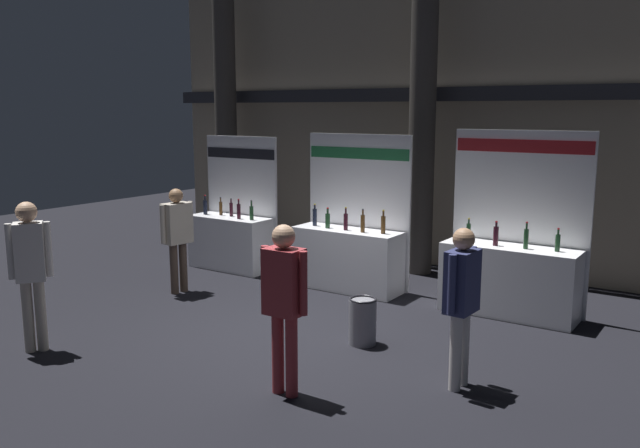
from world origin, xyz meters
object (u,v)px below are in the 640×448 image
object	(u,v)px
visitor_1	(30,263)
exhibitor_booth_2	(510,271)
visitor_2	(177,230)
trash_bin	(363,321)
visitor_3	(462,293)
exhibitor_booth_0	(232,236)
visitor_0	(284,294)
exhibitor_booth_1	(349,252)

from	to	relation	value
visitor_1	exhibitor_booth_2	bearing A→B (deg)	173.21
visitor_1	visitor_2	distance (m)	2.80
trash_bin	visitor_3	bearing A→B (deg)	-20.41
trash_bin	visitor_1	distance (m)	4.01
exhibitor_booth_0	visitor_0	size ratio (longest dim) A/B	1.36
visitor_0	visitor_2	bearing A→B (deg)	-29.89
visitor_2	trash_bin	bearing A→B (deg)	-87.98
exhibitor_booth_2	visitor_2	xyz separation A→B (m)	(-4.68, -1.80, 0.38)
exhibitor_booth_2	visitor_1	distance (m)	6.24
exhibitor_booth_0	visitor_2	world-z (taller)	exhibitor_booth_0
visitor_3	exhibitor_booth_2	bearing A→B (deg)	10.80
exhibitor_booth_2	exhibitor_booth_0	bearing A→B (deg)	-178.69
exhibitor_booth_0	exhibitor_booth_1	xyz separation A→B (m)	(2.48, -0.00, 0.02)
visitor_3	visitor_2	bearing A→B (deg)	82.91
visitor_1	exhibitor_booth_1	bearing A→B (deg)	-164.37
exhibitor_booth_1	visitor_2	xyz separation A→B (m)	(-2.10, -1.68, 0.39)
trash_bin	visitor_3	world-z (taller)	visitor_3
exhibitor_booth_2	visitor_0	bearing A→B (deg)	-105.04
exhibitor_booth_1	visitor_3	bearing A→B (deg)	-41.61
trash_bin	visitor_1	size ratio (longest dim) A/B	0.32
trash_bin	visitor_0	size ratio (longest dim) A/B	0.33
exhibitor_booth_0	trash_bin	distance (m)	4.46
exhibitor_booth_2	visitor_0	xyz separation A→B (m)	(-1.04, -3.87, 0.44)
exhibitor_booth_2	trash_bin	distance (m)	2.47
exhibitor_booth_0	exhibitor_booth_2	distance (m)	5.06
exhibitor_booth_2	visitor_1	size ratio (longest dim) A/B	1.43
exhibitor_booth_0	exhibitor_booth_2	xyz separation A→B (m)	(5.05, 0.12, 0.03)
exhibitor_booth_0	exhibitor_booth_2	size ratio (longest dim) A/B	0.93
trash_bin	visitor_1	xyz separation A→B (m)	(-3.12, -2.39, 0.79)
exhibitor_booth_2	visitor_3	size ratio (longest dim) A/B	1.53
visitor_0	visitor_3	world-z (taller)	visitor_0
exhibitor_booth_1	visitor_0	xyz separation A→B (m)	(1.54, -3.75, 0.45)
visitor_2	visitor_0	bearing A→B (deg)	-111.53
visitor_0	visitor_1	xyz separation A→B (m)	(-3.20, -0.69, 0.02)
visitor_2	visitor_3	size ratio (longest dim) A/B	0.98
exhibitor_booth_2	trash_bin	world-z (taller)	exhibitor_booth_2
exhibitor_booth_2	visitor_0	size ratio (longest dim) A/B	1.47
exhibitor_booth_1	visitor_2	distance (m)	2.72
visitor_1	visitor_2	bearing A→B (deg)	-134.74
exhibitor_booth_1	exhibitor_booth_2	size ratio (longest dim) A/B	0.96
exhibitor_booth_1	visitor_1	distance (m)	4.77
visitor_2	visitor_3	world-z (taller)	visitor_3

